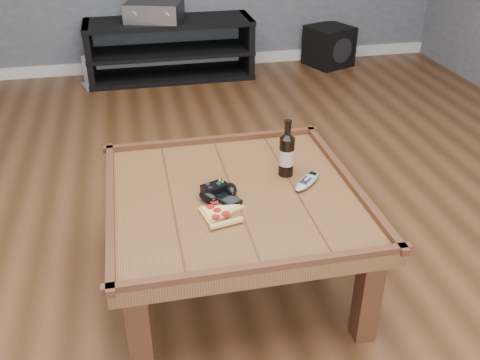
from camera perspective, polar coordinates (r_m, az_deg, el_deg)
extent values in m
plane|color=#3F2512|center=(2.41, -0.59, -10.64)|extent=(6.00, 6.00, 0.00)
cube|color=silver|center=(5.03, -7.57, 12.23)|extent=(5.00, 0.02, 0.10)
cube|color=#543018|center=(2.16, -0.64, -2.15)|extent=(1.00, 1.00, 0.06)
cube|color=#432012|center=(1.94, -10.71, -15.70)|extent=(0.08, 0.08, 0.39)
cube|color=#432012|center=(2.09, 13.41, -12.09)|extent=(0.08, 0.08, 0.39)
cube|color=#432012|center=(2.60, -11.59, -2.50)|extent=(0.08, 0.08, 0.39)
cube|color=#432012|center=(2.72, 6.32, -0.54)|extent=(0.08, 0.08, 0.39)
cube|color=#432012|center=(2.55, -2.82, 4.35)|extent=(1.03, 0.03, 0.03)
cube|color=#432012|center=(1.75, 2.55, -9.28)|extent=(1.03, 0.03, 0.03)
cube|color=#432012|center=(2.27, 11.46, 0.16)|extent=(0.03, 1.03, 0.03)
cube|color=#432012|center=(2.11, -13.69, -2.58)|extent=(0.03, 1.03, 0.03)
cube|color=black|center=(4.68, -7.64, 16.37)|extent=(1.40, 0.45, 0.04)
cube|color=black|center=(4.75, -7.44, 13.44)|extent=(1.40, 0.45, 0.03)
cube|color=black|center=(4.81, -7.27, 11.04)|extent=(1.40, 0.45, 0.04)
cube|color=black|center=(4.74, -15.73, 12.81)|extent=(0.05, 0.44, 0.50)
cube|color=black|center=(4.84, 0.71, 14.25)|extent=(0.05, 0.44, 0.50)
cylinder|color=black|center=(2.25, 4.98, 2.50)|extent=(0.06, 0.06, 0.17)
cone|color=black|center=(2.20, 5.09, 4.81)|extent=(0.06, 0.06, 0.03)
cylinder|color=black|center=(2.19, 5.13, 5.52)|extent=(0.03, 0.03, 0.06)
cylinder|color=black|center=(2.18, 5.16, 6.26)|extent=(0.03, 0.03, 0.01)
cylinder|color=tan|center=(2.25, 4.98, 2.50)|extent=(0.07, 0.07, 0.07)
cube|color=black|center=(2.13, -2.68, -0.90)|extent=(0.12, 0.10, 0.03)
ellipsoid|color=black|center=(2.08, -3.41, -1.81)|extent=(0.09, 0.09, 0.04)
ellipsoid|color=black|center=(2.13, -0.95, -0.98)|extent=(0.05, 0.09, 0.04)
cylinder|color=black|center=(2.12, -3.48, -0.50)|extent=(0.02, 0.02, 0.01)
cylinder|color=black|center=(2.12, -2.29, -0.45)|extent=(0.02, 0.02, 0.01)
cylinder|color=yellow|center=(2.15, -2.14, 0.01)|extent=(0.01, 0.01, 0.01)
cylinder|color=red|center=(2.15, -1.79, -0.03)|extent=(0.01, 0.01, 0.01)
cylinder|color=#0C33CC|center=(2.14, -2.23, -0.17)|extent=(0.01, 0.01, 0.01)
cylinder|color=#0C9919|center=(2.14, -1.87, -0.21)|extent=(0.01, 0.01, 0.01)
cylinder|color=tan|center=(1.95, -1.49, -4.64)|extent=(0.13, 0.05, 0.02)
cylinder|color=#A01415|center=(1.97, -2.60, -3.94)|extent=(0.03, 0.03, 0.00)
cylinder|color=#A01415|center=(1.99, -1.52, -3.59)|extent=(0.03, 0.03, 0.00)
cylinder|color=#A01415|center=(2.01, -2.45, -3.24)|extent=(0.03, 0.03, 0.00)
cylinder|color=#A01415|center=(2.03, -3.19, -2.85)|extent=(0.03, 0.03, 0.00)
cylinder|color=#A01415|center=(2.06, -2.76, -2.36)|extent=(0.03, 0.03, 0.00)
cube|color=black|center=(2.10, -1.48, -2.01)|extent=(0.12, 0.14, 0.01)
cube|color=black|center=(2.11, -2.02, -1.53)|extent=(0.07, 0.07, 0.00)
cube|color=black|center=(2.07, -0.93, -2.14)|extent=(0.07, 0.07, 0.00)
ellipsoid|color=gray|center=(2.22, 7.18, -0.11)|extent=(0.17, 0.17, 0.03)
cube|color=black|center=(2.25, 7.77, 0.70)|extent=(0.04, 0.04, 0.00)
cube|color=black|center=(2.20, 7.02, -0.03)|extent=(0.07, 0.07, 0.00)
cube|color=black|center=(4.65, -9.11, 17.39)|extent=(0.52, 0.47, 0.15)
cube|color=#ACAEB6|center=(4.49, -9.66, 16.88)|extent=(0.42, 0.14, 0.15)
cylinder|color=#ACAEB6|center=(4.51, -11.38, 16.80)|extent=(0.06, 0.03, 0.06)
cylinder|color=#ACAEB6|center=(4.45, -7.97, 16.89)|extent=(0.06, 0.03, 0.06)
cube|color=black|center=(5.13, 9.46, 13.92)|extent=(0.46, 0.46, 0.35)
cylinder|color=black|center=(5.01, 10.85, 13.40)|extent=(0.21, 0.09, 0.22)
cube|color=slate|center=(4.71, -15.66, 9.62)|extent=(0.16, 0.22, 0.02)
cube|color=white|center=(4.67, -15.87, 11.02)|extent=(0.10, 0.18, 0.23)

